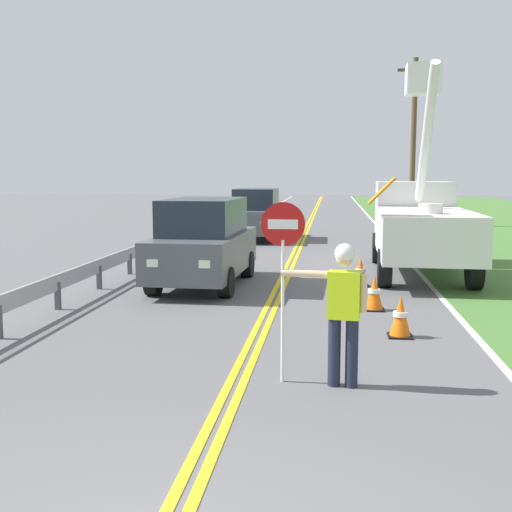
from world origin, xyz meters
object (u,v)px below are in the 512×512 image
at_px(oncoming_suv_nearest, 204,242).
at_px(oncoming_suv_second, 256,214).
at_px(utility_pole_mid, 413,139).
at_px(stop_sign_paddle, 283,251).
at_px(traffic_cone_lead, 400,317).
at_px(traffic_cone_tail, 360,272).
at_px(utility_bucket_truck, 419,221).
at_px(traffic_cone_mid, 374,293).
at_px(flagger_worker, 343,305).

xyz_separation_m(oncoming_suv_nearest, oncoming_suv_second, (-0.03, 11.07, 0.00)).
xyz_separation_m(oncoming_suv_second, utility_pole_mid, (7.24, 8.06, 3.42)).
bearing_deg(oncoming_suv_nearest, utility_pole_mid, 69.37).
relative_size(oncoming_suv_nearest, oncoming_suv_second, 1.01).
xyz_separation_m(stop_sign_paddle, traffic_cone_lead, (1.76, 2.52, -1.37)).
bearing_deg(stop_sign_paddle, traffic_cone_tail, 79.75).
bearing_deg(traffic_cone_tail, stop_sign_paddle, -100.25).
relative_size(utility_pole_mid, traffic_cone_lead, 12.26).
xyz_separation_m(oncoming_suv_second, traffic_cone_tail, (3.78, -10.73, -0.72)).
height_order(stop_sign_paddle, utility_bucket_truck, utility_bucket_truck).
xyz_separation_m(oncoming_suv_second, traffic_cone_lead, (4.23, -15.53, -0.72)).
bearing_deg(traffic_cone_lead, oncoming_suv_nearest, 133.27).
bearing_deg(oncoming_suv_nearest, traffic_cone_tail, 5.18).
bearing_deg(utility_pole_mid, traffic_cone_tail, -100.41).
height_order(traffic_cone_lead, traffic_cone_mid, same).
xyz_separation_m(oncoming_suv_nearest, utility_pole_mid, (7.21, 19.14, 3.42)).
height_order(flagger_worker, oncoming_suv_second, oncoming_suv_second).
bearing_deg(traffic_cone_tail, oncoming_suv_nearest, -174.82).
relative_size(oncoming_suv_second, traffic_cone_lead, 6.59).
distance_m(oncoming_suv_second, traffic_cone_tail, 11.40).
xyz_separation_m(utility_bucket_truck, utility_pole_mid, (1.77, 16.36, 3.06)).
relative_size(flagger_worker, stop_sign_paddle, 0.78).
xyz_separation_m(stop_sign_paddle, traffic_cone_mid, (1.47, 4.59, -1.37)).
distance_m(utility_bucket_truck, traffic_cone_lead, 7.42).
xyz_separation_m(flagger_worker, oncoming_suv_nearest, (-3.19, 7.06, 0.01)).
distance_m(oncoming_suv_nearest, traffic_cone_tail, 3.84).
xyz_separation_m(stop_sign_paddle, traffic_cone_tail, (1.32, 7.31, -1.37)).
height_order(traffic_cone_lead, traffic_cone_tail, same).
distance_m(flagger_worker, stop_sign_paddle, 1.02).
height_order(oncoming_suv_nearest, traffic_cone_tail, oncoming_suv_nearest).
bearing_deg(flagger_worker, traffic_cone_mid, 81.37).
bearing_deg(utility_pole_mid, utility_bucket_truck, -96.19).
bearing_deg(traffic_cone_lead, flagger_worker, -110.99).
height_order(oncoming_suv_second, utility_pole_mid, utility_pole_mid).
height_order(utility_bucket_truck, utility_pole_mid, utility_pole_mid).
relative_size(utility_bucket_truck, utility_pole_mid, 0.80).
bearing_deg(flagger_worker, oncoming_suv_second, 100.08).
relative_size(oncoming_suv_second, traffic_cone_mid, 6.59).
bearing_deg(traffic_cone_mid, utility_bucket_truck, 73.51).
distance_m(traffic_cone_mid, traffic_cone_tail, 2.73).
bearing_deg(oncoming_suv_nearest, stop_sign_paddle, -70.79).
xyz_separation_m(oncoming_suv_nearest, traffic_cone_lead, (4.19, -4.46, -0.72)).
bearing_deg(utility_pole_mid, flagger_worker, -98.71).
bearing_deg(traffic_cone_tail, utility_bucket_truck, 55.42).
distance_m(utility_bucket_truck, traffic_cone_mid, 5.50).
height_order(flagger_worker, traffic_cone_mid, flagger_worker).
distance_m(stop_sign_paddle, utility_pole_mid, 26.69).
relative_size(stop_sign_paddle, utility_pole_mid, 0.27).
bearing_deg(traffic_cone_mid, oncoming_suv_nearest, 148.53).
height_order(oncoming_suv_nearest, utility_pole_mid, utility_pole_mid).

